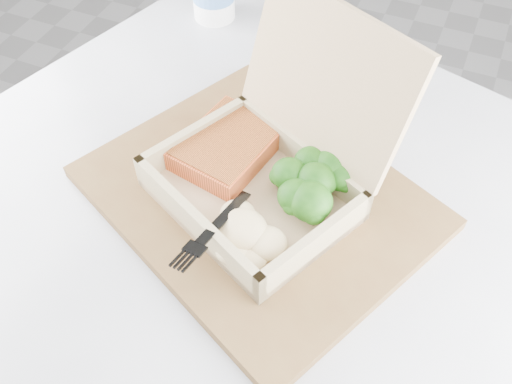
% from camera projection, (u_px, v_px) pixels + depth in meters
% --- Properties ---
extents(floor, '(4.00, 4.00, 0.00)m').
position_uv_depth(floor, '(286.00, 318.00, 1.35)').
color(floor, gray).
rests_on(floor, ground).
extents(cafe_table, '(0.91, 0.91, 0.71)m').
position_uv_depth(cafe_table, '(238.00, 265.00, 0.83)').
color(cafe_table, black).
rests_on(cafe_table, floor).
extents(serving_tray, '(0.47, 0.43, 0.02)m').
position_uv_depth(serving_tray, '(257.00, 197.00, 0.67)').
color(serving_tray, brown).
rests_on(serving_tray, cafe_table).
extents(takeout_container, '(0.29, 0.29, 0.20)m').
position_uv_depth(takeout_container, '(275.00, 156.00, 0.64)').
color(takeout_container, tan).
rests_on(takeout_container, serving_tray).
extents(salmon_fillet, '(0.12, 0.14, 0.03)m').
position_uv_depth(salmon_fillet, '(228.00, 147.00, 0.68)').
color(salmon_fillet, orange).
rests_on(salmon_fillet, takeout_container).
extents(broccoli_pile, '(0.11, 0.11, 0.04)m').
position_uv_depth(broccoli_pile, '(315.00, 186.00, 0.63)').
color(broccoli_pile, '#296817').
rests_on(broccoli_pile, takeout_container).
extents(mashed_potatoes, '(0.09, 0.08, 0.03)m').
position_uv_depth(mashed_potatoes, '(242.00, 229.00, 0.60)').
color(mashed_potatoes, beige).
rests_on(mashed_potatoes, takeout_container).
extents(plastic_fork, '(0.03, 0.15, 0.03)m').
position_uv_depth(plastic_fork, '(233.00, 205.00, 0.61)').
color(plastic_fork, black).
rests_on(plastic_fork, mashed_potatoes).
extents(receipt, '(0.13, 0.16, 0.00)m').
position_uv_depth(receipt, '(343.00, 115.00, 0.77)').
color(receipt, white).
rests_on(receipt, cafe_table).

